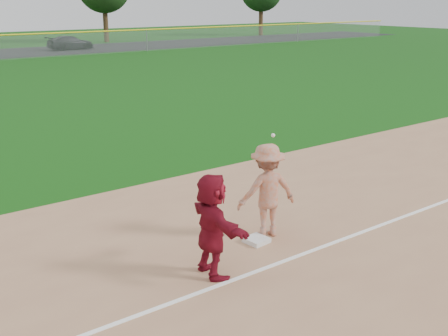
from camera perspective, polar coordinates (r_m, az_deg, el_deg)
ground at (r=11.78m, az=4.46°, el=-7.77°), size 160.00×160.00×0.00m
foul_line at (r=11.24m, az=7.20°, el=-8.97°), size 60.00×0.10×0.01m
first_base at (r=11.80m, az=3.32°, el=-7.32°), size 0.48×0.48×0.10m
base_runner at (r=10.13m, az=-1.19°, el=-5.84°), size 0.85×1.87×1.95m
car_right at (r=58.26m, az=-15.34°, el=12.18°), size 4.69×2.18×1.33m
first_base_play at (r=11.83m, az=4.40°, el=-2.29°), size 1.46×1.09×2.28m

